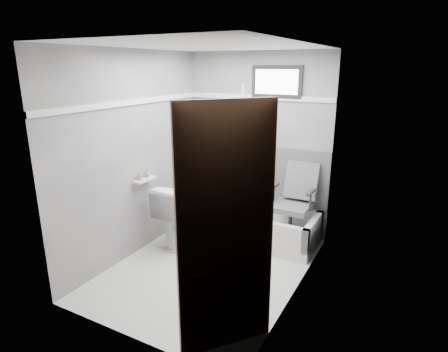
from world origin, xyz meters
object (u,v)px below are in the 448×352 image
Objects in this scene: bathtub at (259,225)px; soap_bottle_a at (139,176)px; toilet at (183,214)px; soap_bottle_b at (147,173)px; door at (239,258)px; office_chair at (291,202)px.

bathtub is 1.67m from soap_bottle_a.
toilet is 0.70m from soap_bottle_b.
toilet is at bearing 133.54° from door.
soap_bottle_b is at bearing 42.25° from toilet.
office_chair is 1.88m from soap_bottle_a.
soap_bottle_a is at bearing -90.00° from soap_bottle_b.
office_chair is 9.45× the size of soap_bottle_a.
office_chair reaches higher than soap_bottle_a.
toilet is (-0.83, -0.53, 0.19)m from bathtub.
office_chair is at bearing 99.17° from door.
door is (1.60, -1.68, 0.60)m from toilet.
soap_bottle_a is (-0.32, -0.41, 0.57)m from toilet.
door is (0.77, -2.21, 0.79)m from bathtub.
door reaches higher than office_chair.
soap_bottle_b is at bearing 90.00° from soap_bottle_a.
door is 23.26× the size of soap_bottle_b.
bathtub is 1.59m from soap_bottle_b.
office_chair is 1.16× the size of toilet.
door is (0.36, -2.26, 0.41)m from office_chair.
soap_bottle_a is at bearing 146.52° from door.
bathtub is 0.75× the size of door.
bathtub is 15.18× the size of soap_bottle_a.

